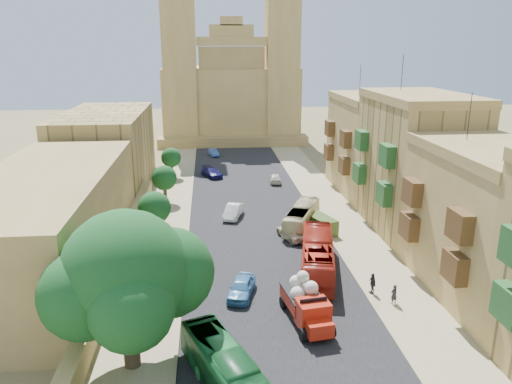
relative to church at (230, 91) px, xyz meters
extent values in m
cube|color=black|center=(0.00, -48.61, -9.51)|extent=(14.00, 140.00, 0.01)
cube|color=#978863|center=(9.50, -48.61, -9.51)|extent=(5.00, 140.00, 0.01)
cube|color=#978863|center=(-9.50, -48.61, -9.51)|extent=(5.00, 140.00, 0.01)
cube|color=#978863|center=(7.00, -48.61, -9.46)|extent=(0.25, 140.00, 0.12)
cube|color=#978863|center=(-7.00, -48.61, -9.46)|extent=(0.25, 140.00, 0.12)
cube|color=#215424|center=(11.55, -77.69, -4.96)|extent=(0.90, 2.20, 2.00)
cube|color=#A18549|center=(16.00, -67.61, -4.27)|extent=(8.00, 14.00, 10.50)
cube|color=olive|center=(16.00, -67.61, 1.38)|extent=(8.20, 14.00, 0.80)
cylinder|color=black|center=(15.00, -64.81, 3.58)|extent=(0.06, 0.06, 3.60)
cube|color=#50351A|center=(11.55, -71.53, -5.53)|extent=(0.90, 2.20, 2.00)
cube|color=#50351A|center=(11.55, -63.69, -5.53)|extent=(0.90, 2.20, 2.00)
cube|color=#50351A|center=(11.55, -71.53, -2.59)|extent=(0.90, 2.20, 2.00)
cube|color=#50351A|center=(11.55, -63.69, -2.59)|extent=(0.90, 2.20, 2.00)
cube|color=#AC8D4E|center=(16.00, -53.61, -3.02)|extent=(8.00, 14.00, 13.00)
cube|color=olive|center=(16.00, -53.61, 3.88)|extent=(8.20, 14.00, 0.80)
cylinder|color=black|center=(15.00, -50.81, 6.08)|extent=(0.06, 0.06, 3.60)
cube|color=#215424|center=(11.55, -57.53, -4.58)|extent=(0.90, 2.20, 2.00)
cube|color=#215424|center=(11.55, -49.69, -4.58)|extent=(0.90, 2.20, 2.00)
cube|color=#215424|center=(11.55, -57.53, -0.94)|extent=(0.90, 2.20, 2.00)
cube|color=#215424|center=(11.55, -49.69, -0.94)|extent=(0.90, 2.20, 2.00)
cube|color=#A18549|center=(16.00, -39.61, -3.77)|extent=(8.00, 14.00, 11.50)
cube|color=olive|center=(16.00, -39.61, 2.38)|extent=(8.20, 14.00, 0.80)
cylinder|color=black|center=(15.00, -36.81, 4.58)|extent=(0.06, 0.06, 3.60)
cube|color=#50351A|center=(11.55, -43.53, -5.15)|extent=(0.90, 2.20, 2.00)
cube|color=#50351A|center=(11.55, -35.69, -5.15)|extent=(0.90, 2.20, 2.00)
cube|color=#50351A|center=(11.55, -43.53, -1.93)|extent=(0.90, 2.20, 2.00)
cube|color=#50351A|center=(11.55, -35.69, -1.93)|extent=(0.90, 2.20, 2.00)
cube|color=#A18549|center=(-12.50, -58.61, -8.62)|extent=(1.00, 40.00, 1.80)
cube|color=olive|center=(-18.00, -60.61, -5.32)|extent=(10.00, 28.00, 8.40)
cube|color=#AC8D4E|center=(-18.00, -34.61, -4.52)|extent=(10.00, 22.00, 10.00)
cube|color=#A18549|center=(0.00, 2.39, -2.52)|extent=(26.00, 20.00, 14.00)
cube|color=olive|center=(0.00, -8.11, -8.62)|extent=(28.00, 4.00, 1.80)
cube|color=olive|center=(0.00, -6.41, 0.48)|extent=(12.00, 2.00, 16.00)
cube|color=#A18549|center=(0.00, -6.41, 9.38)|extent=(12.60, 2.40, 1.60)
cube|color=#A18549|center=(0.00, -6.41, 11.08)|extent=(8.00, 2.00, 2.40)
cube|color=#A18549|center=(0.00, -6.41, 12.88)|extent=(4.00, 2.00, 1.60)
cube|color=#A18549|center=(-9.50, -5.11, 4.98)|extent=(6.00, 6.00, 29.00)
cube|color=#A18549|center=(9.50, -5.11, 4.98)|extent=(6.00, 6.00, 29.00)
cylinder|color=#382B1C|center=(-9.50, -74.61, -7.69)|extent=(0.96, 0.96, 3.66)
sphere|color=#0F3917|center=(-9.50, -74.61, -3.54)|extent=(7.32, 7.32, 7.32)
sphere|color=#0F3917|center=(-7.19, -73.46, -4.12)|extent=(5.39, 5.39, 5.39)
sphere|color=#0F3917|center=(-11.62, -75.48, -4.31)|extent=(5.01, 5.01, 5.01)
sphere|color=#0F3917|center=(-8.92, -76.92, -4.51)|extent=(4.62, 4.62, 4.62)
sphere|color=#0F3917|center=(-10.56, -72.49, -2.77)|extent=(4.24, 4.24, 4.24)
cylinder|color=#382B1C|center=(-10.00, -66.61, -8.48)|extent=(0.44, 0.44, 2.08)
sphere|color=#0F3917|center=(-10.00, -66.61, -6.38)|extent=(3.02, 3.02, 3.02)
cylinder|color=#382B1C|center=(-10.00, -54.61, -8.42)|extent=(0.44, 0.44, 2.19)
sphere|color=#0F3917|center=(-10.00, -54.61, -6.21)|extent=(3.18, 3.18, 3.18)
cylinder|color=#382B1C|center=(-10.00, -42.61, -8.49)|extent=(0.44, 0.44, 2.05)
sphere|color=#0F3917|center=(-10.00, -42.61, -6.42)|extent=(2.98, 2.98, 2.98)
cylinder|color=#382B1C|center=(-10.00, -30.61, -8.55)|extent=(0.44, 0.44, 1.94)
sphere|color=#0F3917|center=(-10.00, -30.61, -6.59)|extent=(2.82, 2.82, 2.82)
cube|color=red|center=(1.54, -69.85, -8.29)|extent=(2.66, 3.81, 0.88)
cube|color=black|center=(1.54, -69.85, -7.80)|extent=(2.71, 3.87, 0.12)
cube|color=red|center=(1.87, -72.08, -8.19)|extent=(2.28, 1.95, 1.77)
cube|color=red|center=(2.04, -73.25, -8.58)|extent=(1.82, 1.41, 0.98)
cube|color=black|center=(1.87, -72.08, -7.50)|extent=(1.86, 0.37, 0.88)
cylinder|color=black|center=(1.03, -73.10, -9.07)|extent=(0.47, 0.92, 0.88)
cylinder|color=black|center=(2.97, -72.81, -9.07)|extent=(0.47, 0.92, 0.88)
cylinder|color=black|center=(0.40, -68.82, -9.07)|extent=(0.47, 0.92, 0.88)
cylinder|color=black|center=(2.34, -68.54, -9.07)|extent=(0.47, 0.92, 0.88)
sphere|color=beige|center=(1.14, -70.50, -7.55)|extent=(1.08, 1.08, 1.08)
sphere|color=beige|center=(2.07, -70.07, -7.55)|extent=(1.08, 1.08, 1.08)
sphere|color=beige|center=(1.45, -69.26, -7.55)|extent=(1.08, 1.08, 1.08)
sphere|color=beige|center=(1.14, -69.81, -7.01)|extent=(0.98, 0.98, 0.98)
sphere|color=beige|center=(2.01, -70.67, -7.06)|extent=(0.98, 0.98, 0.98)
sphere|color=beige|center=(1.55, -69.94, -6.57)|extent=(0.88, 0.88, 0.88)
cube|color=#3B521F|center=(6.50, -54.00, -8.71)|extent=(2.90, 4.26, 1.62)
cylinder|color=black|center=(6.23, -55.54, -9.19)|extent=(0.45, 0.70, 0.65)
cylinder|color=black|center=(7.67, -55.04, -9.19)|extent=(0.45, 0.70, 0.65)
cylinder|color=black|center=(5.33, -52.97, -9.19)|extent=(0.45, 0.70, 0.65)
cylinder|color=black|center=(6.77, -52.47, -9.19)|extent=(0.45, 0.70, 0.65)
imported|color=#1A612D|center=(-4.00, -77.61, -8.22)|extent=(5.42, 9.42, 2.58)
imported|color=#A82417|center=(4.08, -63.32, -8.03)|extent=(4.68, 10.98, 2.98)
imported|color=beige|center=(4.73, -52.75, -8.29)|extent=(5.37, 8.88, 2.45)
imported|color=teal|center=(-2.48, -66.72, -8.80)|extent=(2.74, 4.47, 1.42)
imported|color=white|center=(-2.17, -48.76, -8.80)|extent=(2.59, 4.56, 1.42)
imported|color=beige|center=(3.36, -55.47, -8.90)|extent=(3.29, 4.82, 1.23)
imported|color=#121151|center=(-4.30, -30.89, -8.86)|extent=(3.53, 4.90, 1.32)
imported|color=beige|center=(4.40, -34.79, -8.87)|extent=(1.83, 3.89, 1.29)
imported|color=#325196|center=(-3.82, -16.69, -8.93)|extent=(2.05, 3.73, 1.16)
imported|color=black|center=(8.57, -68.99, -8.76)|extent=(0.64, 0.53, 1.51)
imported|color=#333436|center=(7.50, -67.27, -8.69)|extent=(0.51, 1.01, 1.66)
camera|label=1|loc=(-4.67, -100.72, 8.77)|focal=35.00mm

